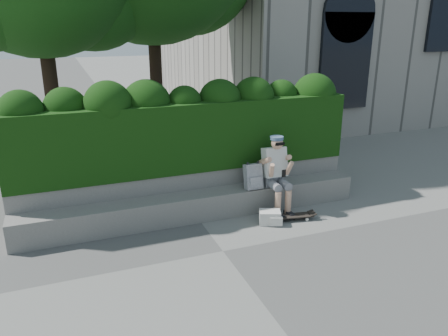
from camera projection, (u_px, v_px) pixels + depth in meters
name	position (u px, v px, depth m)	size (l,w,h in m)	color
ground	(223.00, 251.00, 6.51)	(80.00, 80.00, 0.00)	slate
bench_ledge	(197.00, 206.00, 7.55)	(6.00, 0.45, 0.45)	gray
planter_wall	(189.00, 189.00, 7.92)	(6.00, 0.50, 0.75)	gray
hedge	(184.00, 134.00, 7.81)	(6.00, 1.00, 1.20)	black
person	(276.00, 171.00, 7.70)	(0.40, 0.76, 1.38)	slate
skateboard	(290.00, 216.00, 7.51)	(0.84, 0.35, 0.09)	black
backpack_plaid	(253.00, 176.00, 7.66)	(0.30, 0.16, 0.45)	silver
backpack_ground	(270.00, 217.00, 7.38)	(0.35, 0.25, 0.23)	silver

